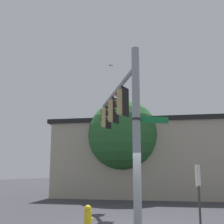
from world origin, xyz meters
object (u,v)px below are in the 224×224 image
bird_flying (111,65)px  traffic_light_nearest_pole (122,102)px  street_name_sign (145,120)px  fire_hydrant (88,218)px  traffic_light_mid_inner (112,111)px  traffic_light_mid_outer (105,118)px  historical_marker (198,185)px

bird_flying → traffic_light_nearest_pole: bearing=-143.5°
street_name_sign → fire_hydrant: bearing=115.6°
traffic_light_mid_inner → street_name_sign: size_ratio=1.28×
traffic_light_nearest_pole → fire_hydrant: 4.83m
traffic_light_mid_outer → bird_flying: size_ratio=4.19×
traffic_light_mid_inner → bird_flying: bearing=32.2°
traffic_light_mid_inner → street_name_sign: (-2.83, -2.92, -1.07)m
historical_marker → fire_hydrant: bearing=132.5°
traffic_light_nearest_pole → bird_flying: (3.33, 2.46, 3.11)m
bird_flying → historical_marker: 8.80m
traffic_light_mid_inner → traffic_light_mid_outer: 1.94m
traffic_light_nearest_pole → fire_hydrant: (-2.20, 0.09, -4.29)m
street_name_sign → bird_flying: 7.51m
traffic_light_nearest_pole → historical_marker: traffic_light_nearest_pole is taller
traffic_light_mid_inner → bird_flying: (1.87, 1.18, 3.11)m
traffic_light_mid_outer → street_name_sign: traffic_light_mid_outer is taller
traffic_light_nearest_pole → bird_flying: bird_flying is taller
traffic_light_nearest_pole → street_name_sign: (-1.37, -1.64, -1.07)m
bird_flying → traffic_light_mid_outer: bearing=166.4°
traffic_light_nearest_pole → traffic_light_mid_outer: same height
street_name_sign → traffic_light_nearest_pole: bearing=50.1°
fire_hydrant → historical_marker: historical_marker is taller
traffic_light_nearest_pole → historical_marker: size_ratio=0.62×
traffic_light_mid_inner → bird_flying: 3.82m
traffic_light_mid_outer → street_name_sign: (-4.28, -4.20, -1.07)m
traffic_light_nearest_pole → historical_marker: 4.40m
traffic_light_mid_inner → traffic_light_mid_outer: (1.45, 1.28, 0.00)m
traffic_light_nearest_pole → street_name_sign: size_ratio=1.28×
traffic_light_mid_outer → historical_marker: (-2.41, -5.42, -3.31)m
traffic_light_nearest_pole → bird_flying: 5.18m
traffic_light_nearest_pole → traffic_light_mid_inner: bearing=41.4°
bird_flying → fire_hydrant: 9.54m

